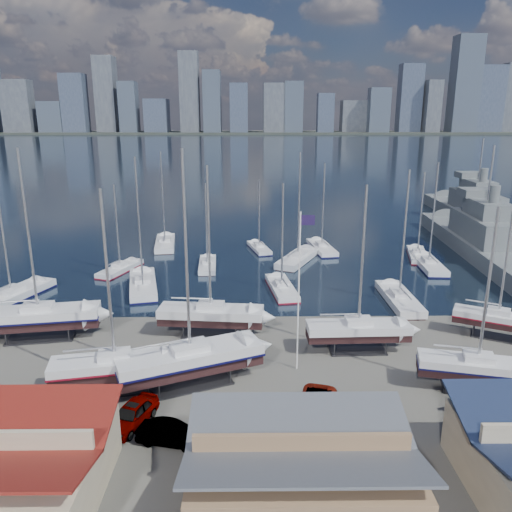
{
  "coord_description": "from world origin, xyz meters",
  "views": [
    {
      "loc": [
        -2.75,
        -49.02,
        20.48
      ],
      "look_at": [
        -2.04,
        8.0,
        4.42
      ],
      "focal_mm": 35.0,
      "sensor_mm": 36.0,
      "label": 1
    }
  ],
  "objects_px": {
    "flagpole": "(300,280)",
    "car_a": "(132,414)",
    "naval_ship_east": "(482,244)",
    "naval_ship_west": "(474,214)",
    "sailboat_cradle_0": "(39,317)"
  },
  "relations": [
    {
      "from": "sailboat_cradle_0",
      "to": "flagpole",
      "type": "xyz_separation_m",
      "value": [
        23.99,
        -6.26,
        5.64
      ]
    },
    {
      "from": "car_a",
      "to": "flagpole",
      "type": "height_order",
      "value": "flagpole"
    },
    {
      "from": "flagpole",
      "to": "car_a",
      "type": "bearing_deg",
      "value": -147.44
    },
    {
      "from": "car_a",
      "to": "naval_ship_east",
      "type": "bearing_deg",
      "value": 66.18
    },
    {
      "from": "naval_ship_east",
      "to": "car_a",
      "type": "bearing_deg",
      "value": 138.39
    },
    {
      "from": "sailboat_cradle_0",
      "to": "flagpole",
      "type": "bearing_deg",
      "value": -23.66
    },
    {
      "from": "naval_ship_east",
      "to": "flagpole",
      "type": "relative_size",
      "value": 3.26
    },
    {
      "from": "car_a",
      "to": "flagpole",
      "type": "relative_size",
      "value": 0.35
    },
    {
      "from": "naval_ship_east",
      "to": "naval_ship_west",
      "type": "bearing_deg",
      "value": -17.6
    },
    {
      "from": "sailboat_cradle_0",
      "to": "naval_ship_east",
      "type": "height_order",
      "value": "sailboat_cradle_0"
    },
    {
      "from": "car_a",
      "to": "flagpole",
      "type": "bearing_deg",
      "value": 53.94
    },
    {
      "from": "sailboat_cradle_0",
      "to": "car_a",
      "type": "relative_size",
      "value": 3.78
    },
    {
      "from": "naval_ship_west",
      "to": "car_a",
      "type": "bearing_deg",
      "value": 144.31
    },
    {
      "from": "flagpole",
      "to": "sailboat_cradle_0",
      "type": "bearing_deg",
      "value": 165.37
    },
    {
      "from": "naval_ship_east",
      "to": "flagpole",
      "type": "height_order",
      "value": "naval_ship_east"
    }
  ]
}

